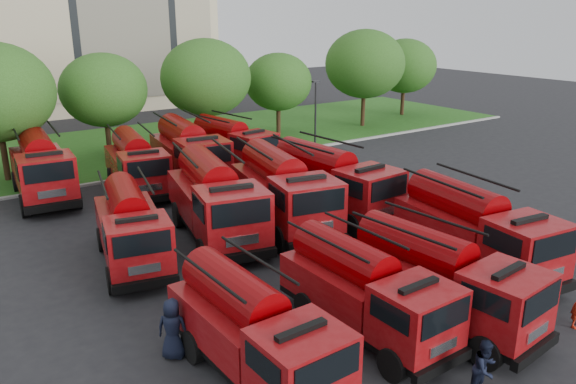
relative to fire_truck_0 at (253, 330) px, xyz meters
name	(u,v)px	position (x,y,z in m)	size (l,w,h in m)	color
ground	(339,280)	(5.79, 3.21, -1.48)	(140.00, 140.00, 0.00)	black
lawn	(115,149)	(5.79, 29.21, -1.42)	(70.00, 16.00, 0.12)	#1F4A13
curb	(157,173)	(5.79, 21.11, -1.41)	(70.00, 0.30, 0.14)	gray
tree_3	(104,90)	(4.79, 27.21, 3.21)	(5.88, 5.88, 7.19)	#382314
tree_4	(206,78)	(11.79, 25.71, 3.74)	(6.55, 6.55, 8.01)	#382314
tree_5	(278,82)	(18.79, 26.71, 2.87)	(5.46, 5.46, 6.68)	#382314
tree_6	(365,64)	(26.79, 25.21, 4.01)	(6.89, 6.89, 8.42)	#382314
tree_7	(405,66)	(33.79, 27.21, 3.34)	(6.05, 6.05, 7.39)	#382314
lamp_post_1	(315,112)	(17.79, 20.41, 1.42)	(0.60, 0.25, 5.11)	black
fire_truck_0	(253,330)	(0.00, 0.00, 0.00)	(2.49, 6.51, 2.94)	black
fire_truck_1	(364,290)	(4.06, -0.01, -0.01)	(2.42, 6.45, 2.92)	black
fire_truck_2	(440,279)	(6.48, -0.93, 0.07)	(2.95, 6.94, 3.08)	black
fire_truck_3	(475,229)	(10.80, 1.05, 0.19)	(3.42, 7.53, 3.31)	black
fire_truck_4	(131,227)	(-0.07, 9.24, 0.06)	(3.71, 7.07, 3.07)	black
fire_truck_5	(215,199)	(3.93, 9.67, 0.34)	(4.34, 8.32, 3.61)	black
fire_truck_6	(283,190)	(7.19, 9.08, 0.32)	(4.25, 8.24, 3.58)	black
fire_truck_7	(331,182)	(9.94, 8.91, 0.28)	(3.20, 7.84, 3.50)	black
fire_truck_8	(41,167)	(-1.11, 20.10, 0.29)	(3.42, 7.92, 3.50)	black
fire_truck_9	(136,164)	(3.51, 18.30, 0.16)	(3.58, 7.46, 3.26)	black
fire_truck_10	(189,152)	(6.87, 18.61, 0.33)	(3.67, 8.16, 3.59)	black
fire_truck_11	(231,144)	(10.35, 19.64, 0.13)	(3.34, 7.30, 3.20)	black
firefighter_0	(576,326)	(9.97, -3.75, -1.48)	(0.63, 0.46, 1.72)	#B61F0E
firefighter_2	(558,266)	(13.80, -0.89, -1.48)	(1.13, 0.64, 1.92)	black
firefighter_3	(444,246)	(11.66, 3.10, -1.48)	(1.09, 0.56, 1.69)	black
firefighter_4	(175,357)	(-1.45, 2.14, -1.48)	(0.92, 0.60, 1.89)	black
firefighter_5	(446,212)	(15.19, 6.01, -1.48)	(1.54, 0.66, 1.66)	#B61F0E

